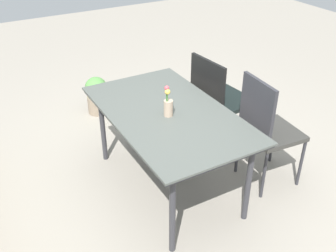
# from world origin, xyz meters

# --- Properties ---
(ground_plane) EXTENTS (12.00, 12.00, 0.00)m
(ground_plane) POSITION_xyz_m (0.00, 0.00, 0.00)
(ground_plane) COLOR gray
(dining_table) EXTENTS (1.55, 0.91, 0.75)m
(dining_table) POSITION_xyz_m (0.07, -0.06, 0.70)
(dining_table) COLOR #4C514C
(dining_table) RESTS_ON ground
(chair_near_left) EXTENTS (0.47, 0.47, 1.02)m
(chair_near_left) POSITION_xyz_m (-0.27, -0.81, 0.58)
(chair_near_left) COLOR #353430
(chair_near_left) RESTS_ON ground
(chair_near_right) EXTENTS (0.53, 0.53, 0.96)m
(chair_near_right) POSITION_xyz_m (0.42, -0.81, 0.56)
(chair_near_right) COLOR black
(chair_near_right) RESTS_ON ground
(flower_vase) EXTENTS (0.07, 0.07, 0.26)m
(flower_vase) POSITION_xyz_m (0.03, -0.03, 0.85)
(flower_vase) COLOR tan
(flower_vase) RESTS_ON dining_table
(potted_plant) EXTENTS (0.26, 0.26, 0.45)m
(potted_plant) POSITION_xyz_m (1.66, -0.00, 0.23)
(potted_plant) COLOR gray
(potted_plant) RESTS_ON ground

